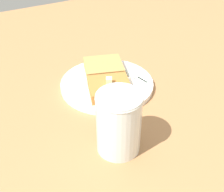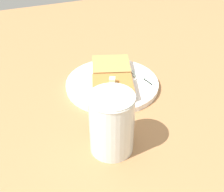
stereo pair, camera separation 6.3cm
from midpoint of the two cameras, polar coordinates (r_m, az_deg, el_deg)
name	(u,v)px [view 1 (the left image)]	position (r cm, az deg, el deg)	size (l,w,h in cm)	color
table_surface	(143,91)	(74.11, 3.27, 0.92)	(126.22, 126.22, 2.26)	#A27145
plate	(107,84)	(73.04, -3.39, 2.11)	(21.63, 21.63, 1.30)	white
toast_slice_left	(111,89)	(68.30, -2.89, 1.19)	(8.20, 8.96, 2.39)	#B37033
toast_slice_middle	(104,68)	(75.93, -3.92, 5.12)	(8.20, 8.96, 2.39)	tan
butter_pat_primary	(110,81)	(67.35, -3.13, 2.60)	(1.43, 1.29, 1.43)	beige
fork	(126,71)	(76.24, 0.21, 4.46)	(15.87, 5.28, 0.36)	silver
syrup_jar	(119,125)	(54.55, -2.07, -5.47)	(8.08, 8.08, 11.78)	#37150C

